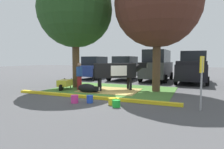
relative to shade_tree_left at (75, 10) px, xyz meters
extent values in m
plane|color=#4C4C4F|center=(2.57, -1.69, -4.77)|extent=(80.00, 80.00, 0.00)
cube|color=#477A33|center=(2.48, -0.12, -4.76)|extent=(6.92, 4.94, 0.02)
cube|color=yellow|center=(2.48, -2.74, -4.71)|extent=(8.12, 0.24, 0.12)
cube|color=tan|center=(2.53, -0.46, -4.75)|extent=(3.28, 2.50, 0.04)
cylinder|color=#4C3823|center=(0.00, 0.00, -3.18)|extent=(0.44, 0.44, 3.19)
sphere|color=#23471E|center=(0.00, 0.00, 0.02)|extent=(4.59, 4.59, 4.59)
cylinder|color=#4C3823|center=(4.95, 0.33, -3.22)|extent=(0.42, 0.42, 3.10)
sphere|color=#4C281E|center=(4.95, 0.33, -0.05)|extent=(4.63, 4.63, 4.63)
cube|color=black|center=(2.74, -0.26, -3.63)|extent=(2.27, 1.92, 0.80)
cube|color=white|center=(2.86, -0.17, -3.63)|extent=(1.15, 1.11, 0.56)
cylinder|color=black|center=(3.82, 0.52, -3.53)|extent=(0.70, 0.63, 0.58)
cube|color=black|center=(4.08, 0.71, -3.35)|extent=(0.51, 0.47, 0.32)
cube|color=white|center=(4.24, 0.83, -3.39)|extent=(0.21, 0.23, 0.20)
cylinder|color=black|center=(3.29, 0.45, -4.40)|extent=(0.14, 0.14, 0.75)
cylinder|color=black|center=(3.58, 0.05, -4.40)|extent=(0.14, 0.14, 0.75)
cylinder|color=black|center=(1.90, -0.57, -4.40)|extent=(0.14, 0.14, 0.75)
cylinder|color=black|center=(2.19, -0.96, -4.40)|extent=(0.14, 0.14, 0.75)
cylinder|color=black|center=(1.77, -0.96, -3.88)|extent=(0.06, 0.06, 0.70)
ellipsoid|color=black|center=(1.68, -1.52, -4.53)|extent=(1.12, 0.54, 0.48)
cube|color=black|center=(2.28, -1.55, -4.51)|extent=(0.29, 0.21, 0.22)
cube|color=silver|center=(2.40, -1.55, -4.51)|extent=(0.07, 0.10, 0.16)
cylinder|color=black|center=(2.04, -1.36, -4.71)|extent=(0.35, 0.12, 0.10)
cylinder|color=maroon|center=(0.81, -0.89, -4.37)|extent=(0.26, 0.26, 0.80)
cylinder|color=#23478C|center=(0.81, -0.89, -3.70)|extent=(0.34, 0.34, 0.55)
sphere|color=#8C664C|center=(0.81, -0.89, -3.32)|extent=(0.22, 0.22, 0.22)
cylinder|color=#23478C|center=(0.74, -0.68, -3.67)|extent=(0.09, 0.09, 0.52)
cylinder|color=#23478C|center=(0.88, -1.10, -3.67)|extent=(0.09, 0.09, 0.52)
cube|color=gold|center=(-0.05, -1.10, -4.37)|extent=(0.77, 1.00, 0.36)
cylinder|color=black|center=(0.05, -1.59, -4.59)|extent=(0.17, 0.37, 0.36)
cylinder|color=black|center=(0.11, -0.76, -4.65)|extent=(0.04, 0.04, 0.24)
cylinder|color=black|center=(-0.33, -0.85, -4.65)|extent=(0.04, 0.04, 0.24)
cylinder|color=black|center=(0.04, -0.42, -4.25)|extent=(0.15, 0.53, 0.23)
cylinder|color=black|center=(-0.40, -0.51, -4.25)|extent=(0.15, 0.53, 0.23)
cylinder|color=#99999E|center=(7.11, -3.08, -3.85)|extent=(0.06, 0.06, 1.84)
cube|color=yellow|center=(7.11, -3.08, -3.18)|extent=(0.15, 0.44, 0.56)
cylinder|color=#EA3893|center=(2.45, -3.79, -4.62)|extent=(0.30, 0.30, 0.31)
torus|color=#EA3893|center=(2.45, -3.79, -4.47)|extent=(0.32, 0.32, 0.02)
cylinder|color=blue|center=(3.00, -3.54, -4.62)|extent=(0.26, 0.26, 0.30)
torus|color=blue|center=(3.00, -3.54, -4.48)|extent=(0.28, 0.28, 0.02)
cylinder|color=yellow|center=(3.98, -3.48, -4.64)|extent=(0.32, 0.32, 0.26)
torus|color=yellow|center=(3.98, -3.48, -4.51)|extent=(0.34, 0.34, 0.02)
cylinder|color=green|center=(4.26, -3.77, -4.64)|extent=(0.29, 0.29, 0.26)
torus|color=green|center=(4.26, -3.77, -4.52)|extent=(0.32, 0.32, 0.02)
cube|color=navy|center=(-1.73, 5.70, -4.00)|extent=(1.93, 4.45, 0.90)
cube|color=black|center=(-1.73, 5.70, -3.15)|extent=(1.65, 2.25, 0.80)
cylinder|color=black|center=(-2.58, 7.16, -4.45)|extent=(0.24, 0.65, 0.64)
cylinder|color=black|center=(-0.79, 7.11, -4.45)|extent=(0.24, 0.65, 0.64)
cylinder|color=black|center=(-2.67, 4.30, -4.45)|extent=(0.24, 0.65, 0.64)
cylinder|color=black|center=(-0.87, 4.25, -4.45)|extent=(0.24, 0.65, 0.64)
cube|color=silver|center=(1.28, 5.68, -4.00)|extent=(1.93, 4.45, 0.90)
cube|color=black|center=(1.28, 5.68, -3.15)|extent=(1.65, 2.25, 0.80)
cylinder|color=black|center=(0.43, 7.13, -4.45)|extent=(0.24, 0.65, 0.64)
cylinder|color=black|center=(2.23, 7.08, -4.45)|extent=(0.24, 0.65, 0.64)
cylinder|color=black|center=(0.34, 4.28, -4.45)|extent=(0.24, 0.65, 0.64)
cylinder|color=black|center=(2.14, 4.22, -4.45)|extent=(0.24, 0.65, 0.64)
cube|color=#3D3D42|center=(3.99, 5.85, -3.85)|extent=(2.04, 4.66, 1.20)
cube|color=black|center=(3.99, 5.85, -2.75)|extent=(1.77, 3.25, 1.00)
cylinder|color=black|center=(3.09, 7.37, -4.45)|extent=(0.24, 0.65, 0.64)
cylinder|color=black|center=(4.98, 7.31, -4.45)|extent=(0.24, 0.65, 0.64)
cylinder|color=black|center=(2.99, 4.38, -4.45)|extent=(0.24, 0.65, 0.64)
cylinder|color=black|center=(4.89, 4.32, -4.45)|extent=(0.24, 0.65, 0.64)
cube|color=black|center=(6.72, 5.64, -3.90)|extent=(2.16, 5.46, 1.10)
cube|color=black|center=(6.75, 6.58, -2.85)|extent=(1.89, 1.86, 1.00)
cube|color=black|center=(6.68, 4.42, -3.23)|extent=(1.98, 2.76, 0.24)
cylinder|color=black|center=(5.77, 7.42, -4.45)|extent=(0.24, 0.65, 0.64)
cylinder|color=black|center=(7.77, 7.36, -4.45)|extent=(0.24, 0.65, 0.64)
cylinder|color=black|center=(5.67, 3.91, -4.45)|extent=(0.24, 0.65, 0.64)
cylinder|color=black|center=(7.66, 3.85, -4.45)|extent=(0.24, 0.65, 0.64)
camera|label=1|loc=(6.90, -10.33, -3.01)|focal=31.17mm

